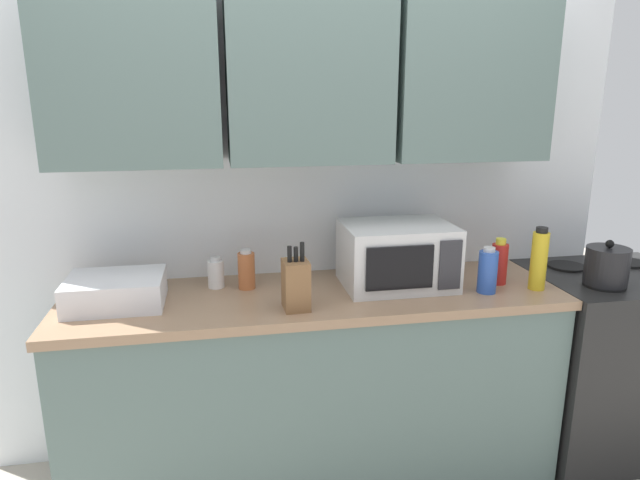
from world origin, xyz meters
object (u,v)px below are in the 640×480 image
bottle_red_sauce (499,263)px  stove_range (604,360)px  kettle (607,266)px  bottle_blue_cleaner (488,271)px  microwave (397,255)px  bottle_yellow_mustard (539,260)px  bottle_spice_jar (246,270)px  bottle_white_jar (216,273)px  dish_rack (116,291)px  knife_block (296,284)px

bottle_red_sauce → stove_range: bearing=1.6°
kettle → bottle_blue_cleaner: size_ratio=1.00×
stove_range → microwave: bearing=177.6°
bottle_yellow_mustard → bottle_spice_jar: bearing=169.1°
stove_range → bottle_yellow_mustard: (-0.49, -0.12, 0.58)m
bottle_white_jar → stove_range: bearing=-5.0°
microwave → dish_rack: (-1.20, -0.03, -0.08)m
bottle_spice_jar → bottle_yellow_mustard: bearing=-10.9°
bottle_white_jar → bottle_yellow_mustard: bearing=-11.4°
bottle_white_jar → kettle: bearing=-10.0°
bottle_spice_jar → microwave: bearing=-6.8°
dish_rack → bottle_yellow_mustard: bearing=-4.4°
kettle → bottle_white_jar: size_ratio=1.45×
bottle_blue_cleaner → bottle_spice_jar: bearing=166.8°
dish_rack → bottle_blue_cleaner: 1.56m
bottle_yellow_mustard → bottle_white_jar: bearing=168.6°
stove_range → bottle_spice_jar: size_ratio=5.15×
stove_range → microwave: microwave is taller
knife_block → stove_range: bearing=5.6°
stove_range → bottle_red_sauce: (-0.62, -0.02, 0.55)m
bottle_red_sauce → bottle_white_jar: size_ratio=1.51×
bottle_red_sauce → bottle_yellow_mustard: bearing=-37.0°
bottle_spice_jar → knife_block: bearing=-57.1°
bottle_blue_cleaner → bottle_white_jar: bearing=166.4°
dish_rack → bottle_white_jar: bearing=19.6°
dish_rack → bottle_blue_cleaner: bearing=-5.0°
dish_rack → kettle: bearing=-4.3°
dish_rack → microwave: bearing=1.2°
bottle_red_sauce → bottle_spice_jar: bearing=172.8°
dish_rack → bottle_white_jar: size_ratio=2.73×
microwave → bottle_spice_jar: microwave is taller
stove_range → knife_block: bearing=-174.4°
bottle_spice_jar → dish_rack: bearing=-168.9°
microwave → stove_range: bearing=-2.4°
bottle_red_sauce → bottle_yellow_mustard: bottle_yellow_mustard is taller
bottle_red_sauce → bottle_white_jar: 1.27m
microwave → bottle_white_jar: size_ratio=3.45×
microwave → knife_block: 0.52m
microwave → knife_block: (-0.48, -0.20, -0.04)m
bottle_blue_cleaner → stove_range: bearing=9.0°
dish_rack → bottle_yellow_mustard: 1.80m
bottle_white_jar → bottle_spice_jar: bottle_spice_jar is taller
microwave → bottle_red_sauce: bearing=-7.8°
kettle → bottle_red_sauce: (-0.45, 0.12, 0.00)m
microwave → bottle_blue_cleaner: 0.39m
microwave → knife_block: bearing=-157.6°
dish_rack → bottle_red_sauce: 1.66m
microwave → bottle_spice_jar: bearing=173.2°
stove_range → bottle_spice_jar: 1.83m
stove_range → knife_block: knife_block is taller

